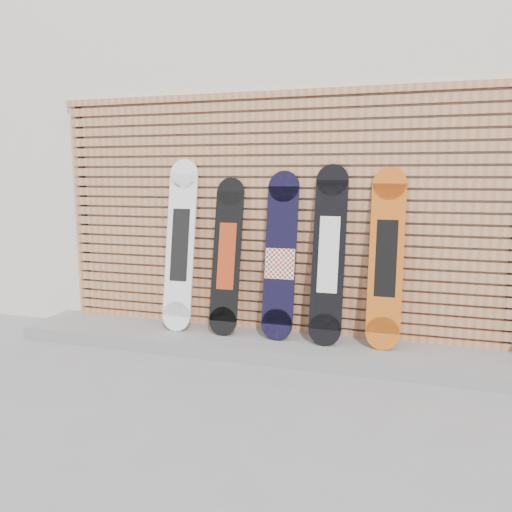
# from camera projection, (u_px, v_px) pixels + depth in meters

# --- Properties ---
(ground) EXTENTS (80.00, 80.00, 0.00)m
(ground) POSITION_uv_depth(u_px,v_px,m) (259.00, 383.00, 3.79)
(ground) COLOR gray
(ground) RESTS_ON ground
(building) EXTENTS (12.00, 5.00, 3.60)m
(building) POSITION_uv_depth(u_px,v_px,m) (368.00, 157.00, 6.67)
(building) COLOR beige
(building) RESTS_ON ground
(concrete_step) EXTENTS (4.60, 0.70, 0.12)m
(concrete_step) POSITION_uv_depth(u_px,v_px,m) (264.00, 345.00, 4.46)
(concrete_step) COLOR gray
(concrete_step) RESTS_ON ground
(slat_wall) EXTENTS (4.26, 0.08, 2.29)m
(slat_wall) POSITION_uv_depth(u_px,v_px,m) (273.00, 214.00, 4.56)
(slat_wall) COLOR #B3724A
(slat_wall) RESTS_ON ground
(snowboard_0) EXTENTS (0.28, 0.31, 1.59)m
(snowboard_0) POSITION_uv_depth(u_px,v_px,m) (180.00, 245.00, 4.67)
(snowboard_0) COLOR white
(snowboard_0) RESTS_ON concrete_step
(snowboard_1) EXTENTS (0.26, 0.32, 1.42)m
(snowboard_1) POSITION_uv_depth(u_px,v_px,m) (227.00, 256.00, 4.55)
(snowboard_1) COLOR black
(snowboard_1) RESTS_ON concrete_step
(snowboard_2) EXTENTS (0.28, 0.30, 1.48)m
(snowboard_2) POSITION_uv_depth(u_px,v_px,m) (280.00, 257.00, 4.41)
(snowboard_2) COLOR black
(snowboard_2) RESTS_ON concrete_step
(snowboard_3) EXTENTS (0.28, 0.33, 1.54)m
(snowboard_3) POSITION_uv_depth(u_px,v_px,m) (329.00, 255.00, 4.27)
(snowboard_3) COLOR black
(snowboard_3) RESTS_ON concrete_step
(snowboard_4) EXTENTS (0.28, 0.29, 1.51)m
(snowboard_4) POSITION_uv_depth(u_px,v_px,m) (386.00, 258.00, 4.16)
(snowboard_4) COLOR #CD5B15
(snowboard_4) RESTS_ON concrete_step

